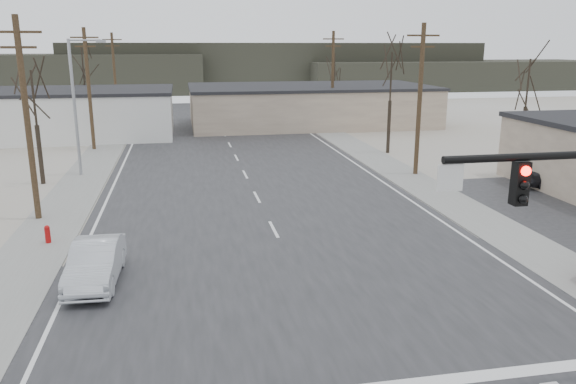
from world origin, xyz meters
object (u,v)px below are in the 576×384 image
sedan_crossing (96,263)px  car_far_a (275,118)px  car_far_b (205,115)px  fire_hydrant (48,234)px  car_parked_dark_a (556,176)px

sedan_crossing → car_far_a: 42.91m
car_far_b → fire_hydrant: bearing=-90.9°
sedan_crossing → car_far_b: car_far_b is taller
fire_hydrant → sedan_crossing: size_ratio=0.19×
car_far_b → sedan_crossing: bearing=-86.1°
sedan_crossing → car_parked_dark_a: size_ratio=1.09×
fire_hydrant → car_far_a: car_far_a is taller
sedan_crossing → car_far_b: 44.66m
fire_hydrant → car_parked_dark_a: size_ratio=0.20×
car_parked_dark_a → sedan_crossing: bearing=117.7°
car_far_b → car_parked_dark_a: (19.91, -34.64, -0.07)m
sedan_crossing → car_far_a: bearing=73.7°
car_far_a → sedan_crossing: bearing=76.4°
sedan_crossing → car_far_a: (13.57, 40.71, -0.03)m
fire_hydrant → car_far_a: (16.30, 35.85, 0.34)m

